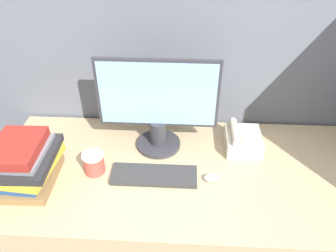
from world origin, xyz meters
TOP-DOWN VIEW (x-y plane):
  - cubicle_panel_rear at (0.00, 0.79)m, footprint 2.09×0.04m
  - desk at (0.00, 0.38)m, footprint 1.69×0.75m
  - monitor at (-0.12, 0.54)m, footprint 0.54×0.21m
  - keyboard at (-0.12, 0.32)m, footprint 0.37×0.12m
  - mouse at (0.13, 0.31)m, footprint 0.07×0.04m
  - coffee_cup at (-0.38, 0.34)m, footprint 0.09×0.09m
  - book_stack at (-0.64, 0.28)m, footprint 0.24×0.30m
  - desk_telephone at (0.28, 0.55)m, footprint 0.16×0.19m

SIDE VIEW (x-z plane):
  - desk at x=0.00m, z-range 0.00..0.77m
  - keyboard at x=-0.12m, z-range 0.77..0.79m
  - mouse at x=0.13m, z-range 0.77..0.80m
  - desk_telephone at x=0.28m, z-range 0.76..0.87m
  - coffee_cup at x=-0.38m, z-range 0.77..0.86m
  - cubicle_panel_rear at x=0.00m, z-range 0.00..1.65m
  - book_stack at x=-0.64m, z-range 0.77..0.96m
  - monitor at x=-0.12m, z-range 0.76..1.21m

